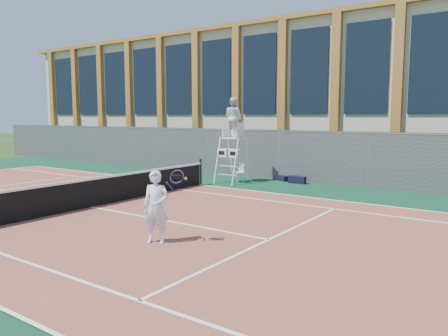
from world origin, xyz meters
The scene contains 12 objects.
ground centered at (0.00, 0.00, 0.00)m, with size 120.00×120.00×0.00m, color #233814.
apron centered at (0.00, 1.00, 0.01)m, with size 36.00×20.00×0.01m, color #0D3C26.
tennis_court centered at (0.00, 0.00, 0.02)m, with size 23.77×10.97×0.02m, color brown.
tennis_net centered at (0.00, 0.00, 0.54)m, with size 0.10×11.30×1.10m.
fence centered at (0.00, 8.80, 1.10)m, with size 40.00×0.06×2.20m, color #595E60, non-canonical shape.
hedge centered at (0.00, 10.00, 1.10)m, with size 40.00×1.40×2.20m, color black.
building centered at (0.00, 17.95, 4.15)m, with size 45.00×10.60×8.22m.
umpire_chair centered at (0.69, 7.05, 2.72)m, with size 1.04×1.60×3.72m.
plastic_chair centered at (0.88, 7.25, 0.51)m, with size 0.52×0.52×0.85m.
sports_bag_near centered at (3.15, 8.29, 0.17)m, with size 0.73×0.29×0.31m, color black.
sports_bag_far centered at (2.30, 8.60, 0.13)m, with size 0.58×0.25×0.23m, color black.
tennis_player centered at (4.44, -1.67, 0.86)m, with size 0.99×0.74×1.67m.
Camera 1 is at (11.20, -8.67, 2.89)m, focal length 35.00 mm.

